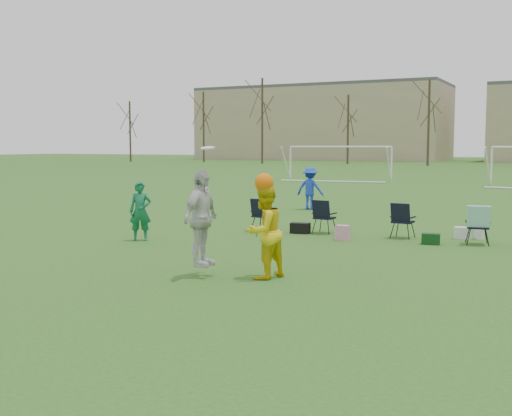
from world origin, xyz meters
The scene contains 6 objects.
ground centered at (0.00, 0.00, 0.00)m, with size 260.00×260.00×0.00m, color #265319.
fielder_green_near centered at (-5.22, 4.52, 0.78)m, with size 0.57×0.38×1.57m, color #116440.
fielder_blue centered at (-4.29, 14.22, 0.83)m, with size 1.08×0.62×1.67m, color blue.
center_contest centered at (-0.69, 1.46, 1.03)m, with size 1.82×1.49×2.51m.
sideline_setup centered at (1.67, 7.85, 0.51)m, with size 9.56×2.10×1.67m.
goal_left centered at (-10.00, 34.00, 1.92)m, with size 7.39×0.76×2.46m.
Camera 1 is at (5.08, -9.16, 2.53)m, focal length 45.00 mm.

